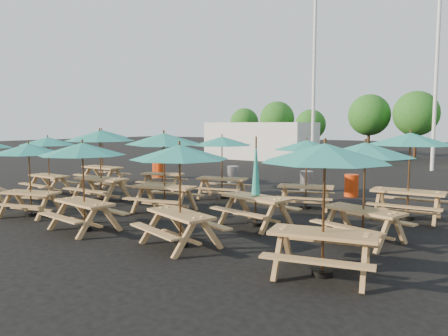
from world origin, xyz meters
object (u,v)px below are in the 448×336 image
Objects in this scene: picnic_unit_6 at (83,153)px; waste_bin_1 at (160,170)px; picnic_unit_7 at (164,143)px; picnic_unit_4 at (100,140)px; picnic_unit_2 at (102,137)px; picnic_unit_13 at (365,155)px; picnic_unit_8 at (222,144)px; picnic_unit_10 at (256,189)px; waste_bin_2 at (233,175)px; waste_bin_3 at (306,181)px; picnic_unit_5 at (162,145)px; picnic_unit_14 at (410,143)px; picnic_unit_11 at (307,148)px; picnic_unit_1 at (48,144)px; waste_bin_0 at (158,170)px; picnic_unit_9 at (180,157)px; picnic_unit_3 at (29,153)px; waste_bin_4 at (351,185)px; picnic_unit_12 at (325,160)px.

picnic_unit_6 is 2.90× the size of waste_bin_1.
picnic_unit_4 is at bearing 167.71° from picnic_unit_7.
picnic_unit_13 is (12.26, -2.78, -0.14)m from picnic_unit_2.
picnic_unit_10 is at bearing -56.72° from picnic_unit_8.
waste_bin_2 is 3.53m from waste_bin_3.
waste_bin_3 is at bearing 14.74° from picnic_unit_5.
picnic_unit_6 is at bearing -139.59° from picnic_unit_14.
waste_bin_2 is (-1.67, 6.25, -1.70)m from picnic_unit_7.
picnic_unit_8 reaches higher than picnic_unit_11.
waste_bin_2 is at bearing 73.27° from picnic_unit_4.
picnic_unit_4 is 0.95× the size of picnic_unit_11.
picnic_unit_1 is 2.68× the size of waste_bin_0.
picnic_unit_11 is at bearing -18.49° from waste_bin_1.
picnic_unit_14 is 12.76m from waste_bin_0.
picnic_unit_4 is 0.93× the size of picnic_unit_9.
picnic_unit_9 is 2.83m from picnic_unit_10.
picnic_unit_5 is at bearing -45.57° from waste_bin_1.
picnic_unit_13 is (8.98, -3.07, 0.14)m from picnic_unit_5.
picnic_unit_11 is 3.22× the size of waste_bin_3.
picnic_unit_2 is 1.04× the size of picnic_unit_10.
waste_bin_2 is at bearing 107.03° from picnic_unit_6.
waste_bin_1 is (-3.01, 8.68, -1.45)m from picnic_unit_3.
picnic_unit_14 is at bearing 14.43° from picnic_unit_3.
waste_bin_1 is 1.00× the size of waste_bin_2.
picnic_unit_1 is 12.64m from picnic_unit_14.
picnic_unit_4 is 9.85m from picnic_unit_14.
picnic_unit_11 is at bearing -19.22° from picnic_unit_5.
picnic_unit_2 is 2.98× the size of waste_bin_1.
picnic_unit_11 is 3.22× the size of waste_bin_4.
picnic_unit_12 is at bearing -23.69° from picnic_unit_2.
picnic_unit_9 is (5.90, -2.71, -0.18)m from picnic_unit_4.
picnic_unit_12 is at bearing -35.36° from waste_bin_0.
picnic_unit_2 is 0.91× the size of picnic_unit_13.
picnic_unit_1 is 4.29m from picnic_unit_5.
picnic_unit_12 is at bearing -64.18° from waste_bin_3.
picnic_unit_6 is at bearing -42.82° from picnic_unit_2.
picnic_unit_13 is 13.38m from waste_bin_1.
picnic_unit_11 is at bearing 24.73° from picnic_unit_3.
picnic_unit_2 is 2.98× the size of waste_bin_4.
picnic_unit_3 is at bearing -150.56° from picnic_unit_14.
waste_bin_0 is at bearing 130.74° from picnic_unit_6.
waste_bin_0 is 1.00× the size of waste_bin_3.
picnic_unit_8 is at bearing 27.74° from picnic_unit_1.
picnic_unit_12 is at bearing 9.87° from picnic_unit_6.
picnic_unit_5 is at bearing 123.56° from picnic_unit_7.
picnic_unit_12 reaches higher than picnic_unit_8.
picnic_unit_13 is (2.73, -2.94, 0.08)m from picnic_unit_11.
waste_bin_0 is at bearing 153.05° from picnic_unit_9.
picnic_unit_10 is at bearing 6.15° from picnic_unit_3.
picnic_unit_2 is 0.94× the size of picnic_unit_8.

